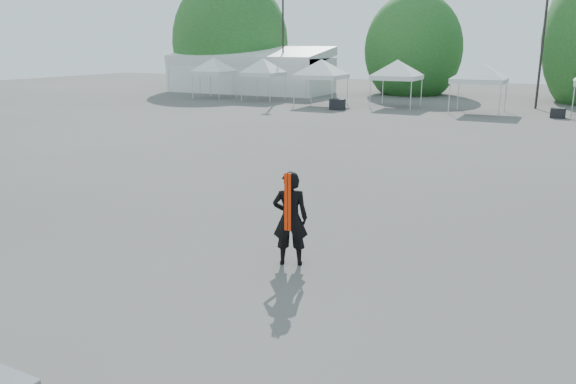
% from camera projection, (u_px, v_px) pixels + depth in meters
% --- Properties ---
extents(ground, '(120.00, 120.00, 0.00)m').
position_uv_depth(ground, '(300.00, 237.00, 13.09)').
color(ground, '#474442').
rests_on(ground, ground).
extents(marquee, '(15.00, 6.25, 4.23)m').
position_uv_depth(marquee, '(250.00, 71.00, 52.40)').
color(marquee, silver).
rests_on(marquee, ground).
extents(light_pole_west, '(0.60, 0.25, 10.30)m').
position_uv_depth(light_pole_west, '(283.00, 28.00, 48.82)').
color(light_pole_west, black).
rests_on(light_pole_west, ground).
extents(light_pole_east, '(0.60, 0.25, 9.80)m').
position_uv_depth(light_pole_east, '(544.00, 27.00, 37.99)').
color(light_pole_east, black).
rests_on(light_pole_east, ground).
extents(tree_far_w, '(4.80, 4.80, 7.30)m').
position_uv_depth(tree_far_w, '(230.00, 43.00, 56.08)').
color(tree_far_w, '#382314').
rests_on(tree_far_w, ground).
extents(tree_mid_w, '(4.16, 4.16, 6.33)m').
position_uv_depth(tree_mid_w, '(413.00, 50.00, 50.10)').
color(tree_mid_w, '#382314').
rests_on(tree_mid_w, ground).
extents(tent_a, '(4.00, 4.00, 3.88)m').
position_uv_depth(tent_a, '(214.00, 61.00, 46.53)').
color(tent_a, silver).
rests_on(tent_a, ground).
extents(tent_b, '(3.91, 3.91, 3.88)m').
position_uv_depth(tent_b, '(263.00, 62.00, 44.29)').
color(tent_b, silver).
rests_on(tent_b, ground).
extents(tent_c, '(4.54, 4.54, 3.88)m').
position_uv_depth(tent_c, '(322.00, 63.00, 40.99)').
color(tent_c, silver).
rests_on(tent_c, ground).
extents(tent_d, '(4.42, 4.42, 3.88)m').
position_uv_depth(tent_d, '(398.00, 64.00, 39.80)').
color(tent_d, silver).
rests_on(tent_d, ground).
extents(tent_e, '(4.64, 4.64, 3.88)m').
position_uv_depth(tent_e, '(481.00, 65.00, 36.26)').
color(tent_e, silver).
rests_on(tent_e, ground).
extents(man, '(0.84, 0.71, 1.94)m').
position_uv_depth(man, '(290.00, 218.00, 11.23)').
color(man, black).
rests_on(man, ground).
extents(crate_west, '(0.97, 0.77, 0.74)m').
position_uv_depth(crate_west, '(337.00, 104.00, 38.64)').
color(crate_west, black).
rests_on(crate_west, ground).
extents(crate_mid, '(0.87, 0.72, 0.61)m').
position_uv_depth(crate_mid, '(558.00, 113.00, 34.25)').
color(crate_mid, black).
rests_on(crate_mid, ground).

